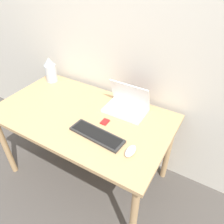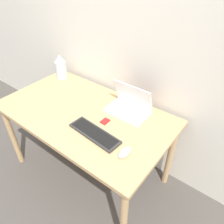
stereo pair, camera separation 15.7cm
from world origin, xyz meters
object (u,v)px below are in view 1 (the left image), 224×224
Objects in this scene: keyboard at (97,135)px; mp3_player at (105,122)px; laptop at (127,105)px; mouse at (131,151)px; vase at (50,70)px.

mp3_player is at bearing 100.81° from keyboard.
mouse is at bearing -59.44° from laptop.
vase is at bearing 160.62° from mp3_player.
mp3_player is at bearing 150.09° from mouse.
mouse is at bearing -4.24° from keyboard.
vase is at bearing 157.51° from mouse.
vase is at bearing 176.63° from laptop.
keyboard is at bearing -95.60° from laptop.
mouse reaches higher than mp3_player.
mouse reaches higher than keyboard.
vase is 0.83m from mp3_player.
vase reaches higher than mp3_player.
vase is (-1.08, 0.45, 0.10)m from mouse.
laptop is at bearing 84.40° from keyboard.
laptop is 0.85m from vase.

